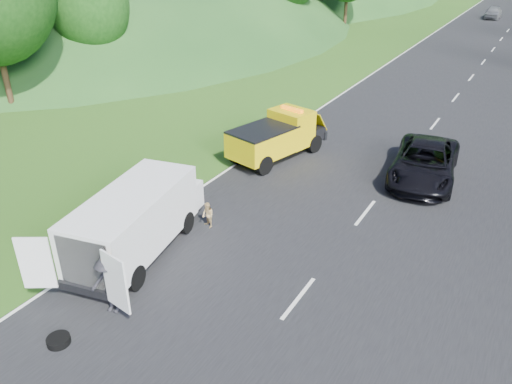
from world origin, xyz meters
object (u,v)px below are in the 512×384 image
Objects in this scene: tow_truck at (278,136)px; woman at (176,211)px; suitcase at (180,198)px; worker at (114,311)px; passing_suv at (422,179)px; white_van at (136,219)px; spare_tire at (59,344)px; child at (208,227)px.

woman is (-0.97, -6.76, -1.12)m from tow_truck.
worker is at bearing -69.00° from suitcase.
tow_truck reaches higher than passing_suv.
woman is (-0.74, 2.88, -1.32)m from white_van.
worker is at bearing 179.04° from woman.
white_van is 4.76m from spare_tire.
child is at bearing 79.90° from worker.
woman is at bearing 104.15° from spare_tire.
woman is 7.55m from spare_tire.
woman is 11.04m from passing_suv.
tow_truck is 6.35m from suitcase.
worker is 6.61m from suitcase.
worker is at bearing 79.89° from spare_tire.
child is at bearing 55.14° from white_van.
white_van is 3.34m from worker.
passing_suv is (5.91, 15.19, 0.00)m from spare_tire.
worker is at bearing -119.65° from passing_suv.
spare_tire is at bearing -118.32° from passing_suv.
suitcase is at bearing -86.77° from tow_truck.
passing_suv is at bearing 23.39° from tow_truck.
worker is at bearing -63.04° from child.
suitcase is 0.09× the size of passing_suv.
child is (0.88, -7.12, -1.12)m from tow_truck.
worker is at bearing -70.45° from tow_truck.
child is at bearing -24.52° from suitcase.
worker is 3.42× the size of suitcase.
passing_suv reaches higher than child.
child is 1.60× the size of spare_tire.
woman reaches higher than passing_suv.
white_van is 4.33× the size of woman.
white_van is at bearing 172.45° from woman.
child is at bearing -132.70° from passing_suv.
tow_truck is 6.92m from woman.
passing_suv is at bearing 45.84° from white_van.
suitcase is at bearing 94.45° from white_van.
white_van is 12.90m from passing_suv.
suitcase is (-0.96, 3.45, -1.05)m from white_van.
woman is at bearing 97.60° from worker.
passing_suv is at bearing 53.99° from worker.
worker is (2.15, -5.60, 0.00)m from woman.
woman reaches higher than suitcase.
woman is 0.87× the size of worker.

